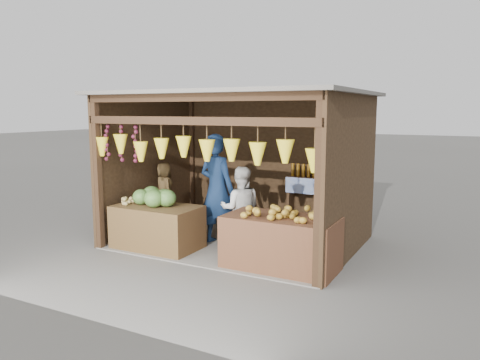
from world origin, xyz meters
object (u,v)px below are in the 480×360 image
counter_left (157,227)px  man_standing (217,190)px  vendor_seated (164,189)px  woman_standing (241,209)px  counter_right (281,243)px

counter_left → man_standing: man_standing is taller
vendor_seated → man_standing: bearing=-162.2°
counter_left → vendor_seated: vendor_seated is taller
woman_standing → vendor_seated: 1.93m
man_standing → woman_standing: man_standing is taller
counter_right → man_standing: (-1.51, 0.70, 0.58)m
counter_right → vendor_seated: size_ratio=1.62×
counter_left → counter_right: 2.27m
man_standing → vendor_seated: size_ratio=1.89×
man_standing → counter_right: bearing=165.8°
counter_left → counter_right: size_ratio=0.86×
counter_left → man_standing: size_ratio=0.74×
counter_left → woman_standing: bearing=25.1°
counter_right → vendor_seated: vendor_seated is taller
man_standing → woman_standing: (0.53, -0.11, -0.27)m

